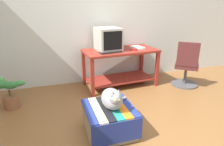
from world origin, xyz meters
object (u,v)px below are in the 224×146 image
at_px(desk, 120,61).
at_px(keyboard, 111,52).
at_px(office_chair, 186,67).
at_px(stapler, 134,49).
at_px(potted_plant, 9,93).
at_px(ottoman_with_blanket, 109,120).
at_px(book, 137,48).
at_px(tv_monitor, 108,39).
at_px(cat, 112,99).

relative_size(desk, keyboard, 3.57).
distance_m(office_chair, stapler, 1.09).
bearing_deg(keyboard, potted_plant, 176.61).
xyz_separation_m(desk, ottoman_with_blanket, (-0.66, -1.41, -0.31)).
distance_m(keyboard, book, 0.61).
bearing_deg(tv_monitor, ottoman_with_blanket, -110.53).
bearing_deg(stapler, book, -16.33).
relative_size(desk, potted_plant, 2.73).
bearing_deg(keyboard, ottoman_with_blanket, -117.55).
distance_m(desk, ottoman_with_blanket, 1.59).
xyz_separation_m(tv_monitor, office_chair, (1.44, -0.46, -0.54)).
relative_size(potted_plant, office_chair, 0.59).
bearing_deg(potted_plant, cat, -40.09).
distance_m(book, ottoman_with_blanket, 1.80).
xyz_separation_m(desk, keyboard, (-0.25, -0.17, 0.24)).
relative_size(cat, potted_plant, 0.76).
relative_size(book, office_chair, 0.31).
bearing_deg(cat, desk, 67.17).
bearing_deg(office_chair, potted_plant, 38.14).
distance_m(tv_monitor, office_chair, 1.60).
bearing_deg(stapler, potted_plant, 124.63).
bearing_deg(desk, cat, -117.56).
distance_m(tv_monitor, stapler, 0.52).
height_order(potted_plant, stapler, stapler).
bearing_deg(keyboard, desk, 25.20).
height_order(tv_monitor, potted_plant, tv_monitor).
bearing_deg(potted_plant, keyboard, 5.76).
bearing_deg(office_chair, tv_monitor, 21.98).
xyz_separation_m(keyboard, book, (0.59, 0.14, 0.01)).
height_order(tv_monitor, stapler, tv_monitor).
bearing_deg(cat, keyboard, 74.10).
xyz_separation_m(book, office_chair, (0.86, -0.41, -0.36)).
distance_m(keyboard, ottoman_with_blanket, 1.42).
distance_m(tv_monitor, book, 0.60).
relative_size(tv_monitor, potted_plant, 0.97).
relative_size(office_chair, stapler, 8.09).
relative_size(keyboard, cat, 1.01).
relative_size(cat, stapler, 3.59).
bearing_deg(potted_plant, desk, 9.96).
bearing_deg(tv_monitor, stapler, -25.30).
xyz_separation_m(desk, book, (0.34, -0.03, 0.25)).
height_order(tv_monitor, ottoman_with_blanket, tv_monitor).
height_order(desk, keyboard, keyboard).
height_order(tv_monitor, keyboard, tv_monitor).
bearing_deg(tv_monitor, cat, -109.07).
bearing_deg(book, desk, 165.61).
relative_size(book, cat, 0.69).
xyz_separation_m(keyboard, cat, (-0.38, -1.27, -0.25)).
height_order(ottoman_with_blanket, office_chair, office_chair).
relative_size(book, stapler, 2.49).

